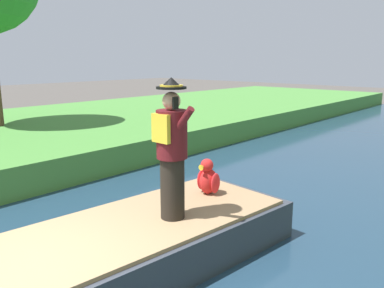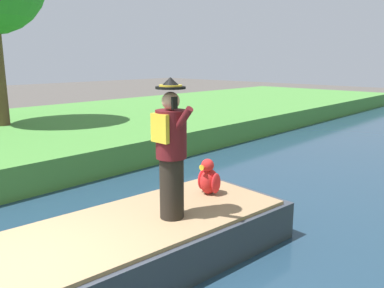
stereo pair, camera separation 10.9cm
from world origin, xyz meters
TOP-DOWN VIEW (x-y plane):
  - boat at (0.00, 1.79)m, footprint 2.21×4.36m
  - person_pirate at (0.24, 2.08)m, footprint 0.61×0.42m
  - parrot_plush at (-0.01, 3.11)m, footprint 0.36×0.35m

SIDE VIEW (x-z plane):
  - boat at x=0.00m, z-range 0.10..0.71m
  - parrot_plush at x=-0.01m, z-range 0.67..1.24m
  - person_pirate at x=0.24m, z-range 0.71..2.56m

